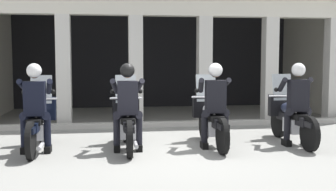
# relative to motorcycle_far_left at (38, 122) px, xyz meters

# --- Properties ---
(ground_plane) EXTENTS (80.00, 80.00, 0.00)m
(ground_plane) POSITION_rel_motorcycle_far_left_xyz_m (2.42, 2.56, -0.50)
(ground_plane) COLOR gray
(station_building) EXTENTS (9.96, 4.50, 3.33)m
(station_building) POSITION_rel_motorcycle_far_left_xyz_m (2.86, 5.00, 1.59)
(station_building) COLOR black
(station_building) RESTS_ON ground
(kerb_strip) EXTENTS (9.46, 0.24, 0.12)m
(kerb_strip) POSITION_rel_motorcycle_far_left_xyz_m (2.86, 2.28, -0.44)
(kerb_strip) COLOR #B7B5AD
(kerb_strip) RESTS_ON ground
(motorcycle_far_left) EXTENTS (0.62, 2.04, 1.35)m
(motorcycle_far_left) POSITION_rel_motorcycle_far_left_xyz_m (0.00, 0.00, 0.00)
(motorcycle_far_left) COLOR black
(motorcycle_far_left) RESTS_ON ground
(police_officer_far_left) EXTENTS (0.63, 0.61, 1.58)m
(police_officer_far_left) POSITION_rel_motorcycle_far_left_xyz_m (-0.00, -0.28, 0.44)
(police_officer_far_left) COLOR black
(police_officer_far_left) RESTS_ON ground
(motorcycle_center_left) EXTENTS (0.62, 2.04, 1.35)m
(motorcycle_center_left) POSITION_rel_motorcycle_far_left_xyz_m (1.61, -0.10, 0.00)
(motorcycle_center_left) COLOR black
(motorcycle_center_left) RESTS_ON ground
(police_officer_center_left) EXTENTS (0.63, 0.61, 1.58)m
(police_officer_center_left) POSITION_rel_motorcycle_far_left_xyz_m (1.61, -0.38, 0.44)
(police_officer_center_left) COLOR black
(police_officer_center_left) RESTS_ON ground
(motorcycle_center_right) EXTENTS (0.62, 2.04, 1.35)m
(motorcycle_center_right) POSITION_rel_motorcycle_far_left_xyz_m (3.23, -0.06, 0.00)
(motorcycle_center_right) COLOR black
(motorcycle_center_right) RESTS_ON ground
(police_officer_center_right) EXTENTS (0.63, 0.61, 1.58)m
(police_officer_center_right) POSITION_rel_motorcycle_far_left_xyz_m (3.22, -0.34, 0.44)
(police_officer_center_right) COLOR black
(police_officer_center_right) RESTS_ON ground
(motorcycle_far_right) EXTENTS (0.62, 2.04, 1.35)m
(motorcycle_far_right) POSITION_rel_motorcycle_far_left_xyz_m (4.84, -0.05, 0.00)
(motorcycle_far_right) COLOR black
(motorcycle_far_right) RESTS_ON ground
(police_officer_far_right) EXTENTS (0.63, 0.61, 1.58)m
(police_officer_far_right) POSITION_rel_motorcycle_far_left_xyz_m (4.84, -0.34, 0.44)
(police_officer_far_right) COLOR black
(police_officer_far_right) RESTS_ON ground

